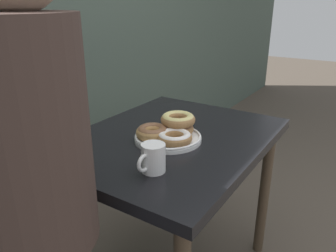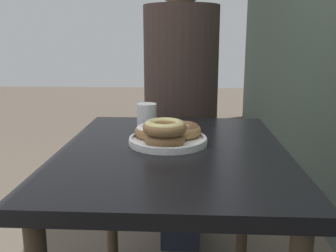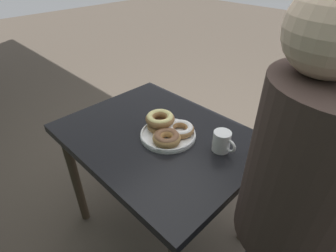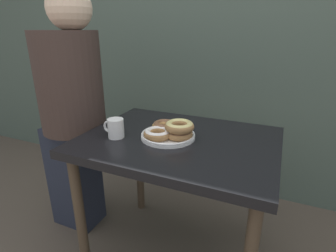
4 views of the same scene
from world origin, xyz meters
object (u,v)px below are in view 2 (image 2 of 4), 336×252
(dining_table, at_px, (173,176))
(donut_plate, at_px, (167,133))
(coffee_mug, at_px, (147,115))
(person_figure, at_px, (181,97))

(dining_table, height_order, donut_plate, donut_plate)
(donut_plate, bearing_deg, coffee_mug, -159.08)
(dining_table, xyz_separation_m, donut_plate, (-0.04, -0.02, 0.13))
(donut_plate, distance_m, person_figure, 0.63)
(coffee_mug, height_order, person_figure, person_figure)
(coffee_mug, relative_size, person_figure, 0.08)
(coffee_mug, distance_m, person_figure, 0.41)
(coffee_mug, xyz_separation_m, person_figure, (-0.39, 0.13, 0.01))
(dining_table, xyz_separation_m, person_figure, (-0.67, 0.01, 0.15))
(coffee_mug, bearing_deg, dining_table, 21.97)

